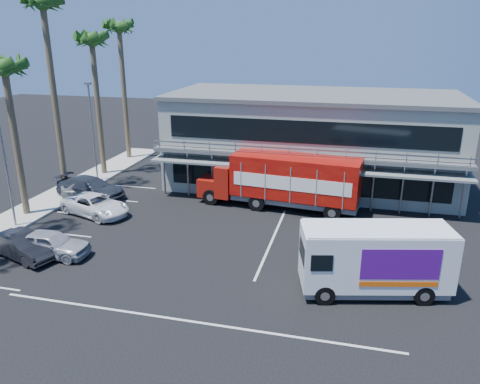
% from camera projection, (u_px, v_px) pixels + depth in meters
% --- Properties ---
extents(ground, '(120.00, 120.00, 0.00)m').
position_uv_depth(ground, '(226.00, 259.00, 25.61)').
color(ground, black).
rests_on(ground, ground).
extents(building, '(22.40, 12.00, 7.30)m').
position_uv_depth(building, '(312.00, 139.00, 37.45)').
color(building, gray).
rests_on(building, ground).
extents(curb_strip, '(3.00, 32.00, 0.16)m').
position_uv_depth(curb_strip, '(53.00, 199.00, 34.53)').
color(curb_strip, '#A5A399').
rests_on(curb_strip, ground).
extents(palm_c, '(2.80, 2.80, 10.75)m').
position_uv_depth(palm_c, '(5.00, 76.00, 28.80)').
color(palm_c, brown).
rests_on(palm_c, ground).
extents(palm_d, '(2.80, 2.80, 14.75)m').
position_uv_depth(palm_d, '(44.00, 17.00, 32.29)').
color(palm_d, brown).
rests_on(palm_d, ground).
extents(palm_e, '(2.80, 2.80, 12.25)m').
position_uv_depth(palm_e, '(92.00, 48.00, 37.49)').
color(palm_e, brown).
rests_on(palm_e, ground).
extents(palm_f, '(2.80, 2.80, 13.25)m').
position_uv_depth(palm_f, '(120.00, 36.00, 42.34)').
color(palm_f, brown).
rests_on(palm_f, ground).
extents(light_pole_near, '(0.50, 0.25, 8.09)m').
position_uv_depth(light_pole_near, '(5.00, 159.00, 28.32)').
color(light_pole_near, gray).
rests_on(light_pole_near, ground).
extents(light_pole_far, '(0.50, 0.25, 8.09)m').
position_uv_depth(light_pole_far, '(92.00, 128.00, 37.51)').
color(light_pole_far, gray).
rests_on(light_pole_far, ground).
extents(red_truck, '(11.54, 3.91, 3.81)m').
position_uv_depth(red_truck, '(284.00, 180.00, 32.40)').
color(red_truck, maroon).
rests_on(red_truck, ground).
extents(white_van, '(7.20, 3.88, 3.34)m').
position_uv_depth(white_van, '(375.00, 259.00, 21.76)').
color(white_van, white).
rests_on(white_van, ground).
extents(parked_car_a, '(4.44, 1.97, 1.48)m').
position_uv_depth(parked_car_a, '(50.00, 244.00, 25.71)').
color(parked_car_a, '#A5A7AC').
rests_on(parked_car_a, ground).
extents(parked_car_b, '(4.57, 2.82, 1.42)m').
position_uv_depth(parked_car_b, '(22.00, 246.00, 25.59)').
color(parked_car_b, black).
rests_on(parked_car_b, ground).
extents(parked_car_c, '(5.47, 3.78, 1.39)m').
position_uv_depth(parked_car_c, '(95.00, 205.00, 31.63)').
color(parked_car_c, white).
rests_on(parked_car_c, ground).
extents(parked_car_d, '(5.70, 3.01, 1.58)m').
position_uv_depth(parked_car_d, '(91.00, 188.00, 34.82)').
color(parked_car_d, '#292D37').
rests_on(parked_car_d, ground).
extents(parked_car_e, '(4.45, 2.41, 1.44)m').
position_uv_depth(parked_car_e, '(91.00, 189.00, 34.85)').
color(parked_car_e, gray).
rests_on(parked_car_e, ground).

